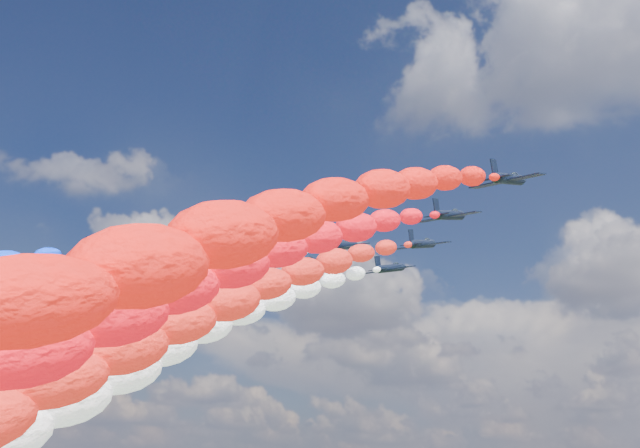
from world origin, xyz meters
The scene contains 14 objects.
jet_0 centered at (-34.01, -7.48, 91.02)m, with size 9.46×12.69×2.80m, color black, non-canonical shape.
jet_1 centered at (-21.73, 4.32, 91.02)m, with size 9.46×12.69×2.80m, color black, non-canonical shape.
jet_2 centered at (-10.93, 15.90, 91.02)m, with size 9.46×12.69×2.80m, color black, non-canonical shape.
trail_2 centered at (-10.93, -38.23, 67.50)m, with size 7.09×104.95×51.39m, color blue, non-canonical shape.
jet_3 centered at (0.12, 10.51, 91.02)m, with size 9.46×12.69×2.80m, color black, non-canonical shape.
trail_3 centered at (0.12, -43.63, 67.50)m, with size 7.09×104.95×51.39m, color white, non-canonical shape.
jet_4 centered at (0.02, 27.85, 91.02)m, with size 9.46×12.69×2.80m, color black, non-canonical shape.
trail_4 centered at (0.02, -26.28, 67.50)m, with size 7.09×104.95×51.39m, color white, non-canonical shape.
jet_5 centered at (11.72, 16.53, 91.02)m, with size 9.46×12.69×2.80m, color black, non-canonical shape.
trail_5 centered at (11.72, -37.60, 67.50)m, with size 7.09×104.95×51.39m, color red, non-canonical shape.
jet_6 centered at (21.61, 4.84, 91.02)m, with size 9.46×12.69×2.80m, color black, non-canonical shape.
trail_6 centered at (21.61, -49.29, 67.50)m, with size 7.09×104.95×51.39m, color #F70B19, non-canonical shape.
jet_7 centered at (34.21, -5.11, 91.02)m, with size 9.46×12.69×2.80m, color black, non-canonical shape.
trail_7 centered at (34.21, -59.24, 67.50)m, with size 7.09×104.95×51.39m, color red, non-canonical shape.
Camera 1 is at (68.67, -106.21, 52.53)m, focal length 48.49 mm.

